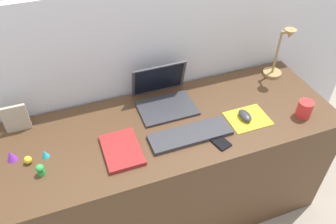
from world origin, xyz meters
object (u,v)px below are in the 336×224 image
at_px(toy_figurine_green, 40,170).
at_px(toy_figurine_cyan, 45,154).
at_px(laptop, 163,95).
at_px(coffee_mug, 305,109).
at_px(keyboard, 190,135).
at_px(toy_figurine_purple, 11,156).
at_px(toy_figurine_yellow, 28,160).
at_px(picture_frame, 16,119).
at_px(desk_lamp, 280,54).
at_px(cell_phone, 218,140).
at_px(mouse, 245,116).
at_px(notebook_pad, 122,150).

height_order(toy_figurine_green, toy_figurine_cyan, toy_figurine_green).
bearing_deg(laptop, coffee_mug, -28.60).
height_order(keyboard, toy_figurine_purple, toy_figurine_purple).
relative_size(keyboard, coffee_mug, 4.46).
bearing_deg(toy_figurine_yellow, picture_frame, 97.20).
distance_m(keyboard, desk_lamp, 0.75).
distance_m(picture_frame, toy_figurine_green, 0.34).
xyz_separation_m(toy_figurine_yellow, toy_figurine_purple, (-0.07, 0.05, 0.01)).
height_order(cell_phone, coffee_mug, coffee_mug).
xyz_separation_m(desk_lamp, picture_frame, (-1.46, 0.05, -0.08)).
height_order(mouse, notebook_pad, mouse).
height_order(notebook_pad, picture_frame, picture_frame).
distance_m(cell_phone, coffee_mug, 0.50).
bearing_deg(toy_figurine_cyan, toy_figurine_yellow, -169.92).
bearing_deg(keyboard, toy_figurine_cyan, 170.71).
relative_size(laptop, toy_figurine_purple, 5.75).
bearing_deg(mouse, picture_frame, 163.81).
xyz_separation_m(mouse, toy_figurine_cyan, (-0.99, 0.09, -0.00)).
relative_size(desk_lamp, toy_figurine_cyan, 8.56).
bearing_deg(keyboard, notebook_pad, 176.71).
distance_m(toy_figurine_green, toy_figurine_purple, 0.18).
bearing_deg(toy_figurine_cyan, notebook_pad, -15.14).
relative_size(desk_lamp, toy_figurine_purple, 6.36).
xyz_separation_m(cell_phone, picture_frame, (-0.90, 0.42, 0.07)).
bearing_deg(cell_phone, toy_figurine_cyan, 150.68).
distance_m(toy_figurine_green, toy_figurine_cyan, 0.10).
xyz_separation_m(notebook_pad, toy_figurine_green, (-0.36, -0.01, 0.02)).
distance_m(keyboard, toy_figurine_cyan, 0.69).
bearing_deg(toy_figurine_yellow, keyboard, -7.39).
xyz_separation_m(picture_frame, toy_figurine_purple, (-0.04, -0.19, -0.05)).
bearing_deg(laptop, desk_lamp, -0.02).
xyz_separation_m(keyboard, coffee_mug, (0.61, -0.07, 0.04)).
xyz_separation_m(coffee_mug, toy_figurine_green, (-1.31, 0.08, -0.02)).
distance_m(notebook_pad, toy_figurine_cyan, 0.35).
xyz_separation_m(desk_lamp, toy_figurine_yellow, (-1.43, -0.19, -0.14)).
height_order(picture_frame, toy_figurine_yellow, picture_frame).
bearing_deg(cell_phone, laptop, 96.45).
xyz_separation_m(laptop, toy_figurine_purple, (-0.78, -0.14, -0.03)).
bearing_deg(toy_figurine_green, mouse, 0.50).
relative_size(keyboard, toy_figurine_green, 6.96).
height_order(mouse, toy_figurine_yellow, toy_figurine_yellow).
bearing_deg(toy_figurine_cyan, keyboard, -9.29).
xyz_separation_m(coffee_mug, toy_figurine_yellow, (-1.36, 0.16, -0.03)).
bearing_deg(coffee_mug, toy_figurine_cyan, 172.19).
xyz_separation_m(picture_frame, coffee_mug, (1.39, -0.40, -0.03)).
xyz_separation_m(keyboard, toy_figurine_green, (-0.70, 0.01, 0.02)).
distance_m(coffee_mug, toy_figurine_yellow, 1.37).
bearing_deg(mouse, laptop, 142.66).
relative_size(keyboard, cell_phone, 3.20).
bearing_deg(desk_lamp, toy_figurine_cyan, -172.57).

